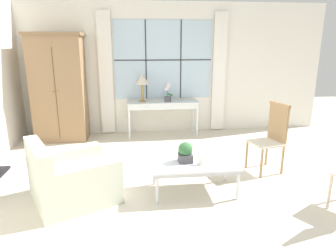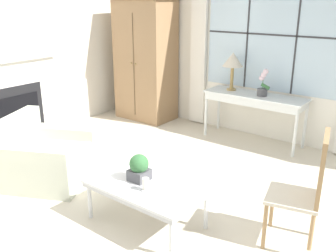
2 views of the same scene
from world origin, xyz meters
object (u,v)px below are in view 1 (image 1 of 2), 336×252
at_px(potted_plant_small, 185,152).
at_px(pillar_candle, 201,160).
at_px(armchair_upholstered, 72,180).
at_px(side_chair_wooden, 272,134).
at_px(armoire, 59,88).
at_px(table_lamp, 142,80).
at_px(coffee_table, 194,165).
at_px(potted_orchid, 168,94).
at_px(console_table, 163,105).

relative_size(potted_plant_small, pillar_candle, 1.95).
distance_m(armchair_upholstered, side_chair_wooden, 2.98).
relative_size(armoire, table_lamp, 3.67).
relative_size(armoire, pillar_candle, 15.64).
bearing_deg(coffee_table, table_lamp, 102.03).
bearing_deg(potted_orchid, armoire, -178.61).
height_order(side_chair_wooden, coffee_table, side_chair_wooden).
relative_size(table_lamp, coffee_table, 0.52).
relative_size(armchair_upholstered, potted_plant_small, 4.69).
height_order(armchair_upholstered, pillar_candle, armchair_upholstered).
height_order(potted_orchid, armchair_upholstered, potted_orchid).
bearing_deg(armoire, potted_plant_small, -50.48).
bearing_deg(table_lamp, potted_plant_small, -80.16).
bearing_deg(potted_orchid, table_lamp, 174.75).
bearing_deg(coffee_table, potted_orchid, 91.00).
relative_size(console_table, armchair_upholstered, 1.21).
bearing_deg(potted_orchid, armchair_upholstered, -119.34).
bearing_deg(pillar_candle, potted_orchid, 92.52).
height_order(side_chair_wooden, potted_plant_small, side_chair_wooden).
xyz_separation_m(side_chair_wooden, potted_plant_small, (-1.44, -0.54, -0.04)).
xyz_separation_m(armoire, console_table, (2.10, 0.06, -0.42)).
xyz_separation_m(armoire, coffee_table, (2.26, -2.63, -0.70)).
distance_m(coffee_table, pillar_candle, 0.15).
distance_m(console_table, pillar_candle, 2.79).
relative_size(console_table, side_chair_wooden, 1.42).
xyz_separation_m(armchair_upholstered, coffee_table, (1.57, 0.03, 0.11)).
distance_m(side_chair_wooden, potted_plant_small, 1.54).
bearing_deg(armoire, table_lamp, 3.51).
relative_size(potted_orchid, coffee_table, 0.36).
distance_m(armoire, pillar_candle, 3.64).
height_order(potted_orchid, side_chair_wooden, potted_orchid).
height_order(console_table, armchair_upholstered, armchair_upholstered).
bearing_deg(table_lamp, side_chair_wooden, -48.56).
height_order(table_lamp, potted_orchid, table_lamp).
xyz_separation_m(table_lamp, armchair_upholstered, (-0.99, -2.76, -0.93)).
xyz_separation_m(armchair_upholstered, side_chair_wooden, (2.89, 0.61, 0.32)).
distance_m(console_table, armchair_upholstered, 3.09).
bearing_deg(pillar_candle, table_lamp, 103.11).
bearing_deg(armchair_upholstered, table_lamp, 70.29).
xyz_separation_m(potted_orchid, armchair_upholstered, (-1.53, -2.72, -0.63)).
relative_size(table_lamp, side_chair_wooden, 0.55).
height_order(table_lamp, armchair_upholstered, table_lamp).
relative_size(armoire, console_table, 1.41).
bearing_deg(potted_orchid, console_table, 178.71).
distance_m(console_table, potted_orchid, 0.27).
bearing_deg(armchair_upholstered, console_table, 62.46).
distance_m(armchair_upholstered, coffee_table, 1.58).
bearing_deg(console_table, table_lamp, 173.75).
bearing_deg(pillar_candle, console_table, 94.76).
bearing_deg(potted_plant_small, potted_orchid, 88.55).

